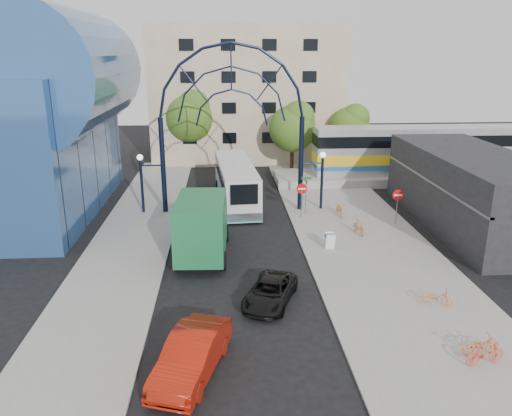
{
  "coord_description": "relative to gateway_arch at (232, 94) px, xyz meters",
  "views": [
    {
      "loc": [
        -0.62,
        -21.44,
        11.48
      ],
      "look_at": [
        1.18,
        6.0,
        2.77
      ],
      "focal_mm": 35.0,
      "sensor_mm": 36.0,
      "label": 1
    }
  ],
  "objects": [
    {
      "name": "tree_north_a",
      "position": [
        6.12,
        11.93,
        -3.95
      ],
      "size": [
        4.48,
        4.48,
        7.0
      ],
      "color": "#382314",
      "rests_on": "ground"
    },
    {
      "name": "sandwich_board",
      "position": [
        5.6,
        -8.02,
        -7.81
      ],
      "size": [
        0.55,
        0.61,
        0.99
      ],
      "color": "white",
      "rests_on": "sidewalk_east"
    },
    {
      "name": "black_suv",
      "position": [
        1.44,
        -14.24,
        -7.98
      ],
      "size": [
        3.27,
        4.57,
        1.15
      ],
      "primitive_type": "imported",
      "rotation": [
        0.0,
        0.0,
        -0.36
      ],
      "color": "black",
      "rests_on": "ground"
    },
    {
      "name": "gateway_arch",
      "position": [
        0.0,
        0.0,
        0.0
      ],
      "size": [
        13.64,
        0.44,
        12.1
      ],
      "color": "black",
      "rests_on": "ground"
    },
    {
      "name": "bike_far_b",
      "position": [
        9.08,
        -19.81,
        -7.94
      ],
      "size": [
        1.7,
        0.75,
        0.99
      ],
      "primitive_type": "imported",
      "rotation": [
        0.0,
        0.0,
        1.75
      ],
      "color": "#D4432A",
      "rests_on": "sidewalk_east"
    },
    {
      "name": "plaza_west",
      "position": [
        -6.5,
        -8.0,
        -8.5
      ],
      "size": [
        5.0,
        50.0,
        0.12
      ],
      "primitive_type": "cube",
      "color": "gray",
      "rests_on": "ground"
    },
    {
      "name": "city_bus",
      "position": [
        0.28,
        2.41,
        -6.91
      ],
      "size": [
        3.37,
        11.63,
        3.15
      ],
      "rotation": [
        0.0,
        0.0,
        0.07
      ],
      "color": "silver",
      "rests_on": "ground"
    },
    {
      "name": "do_not_enter_sign",
      "position": [
        11.0,
        -4.0,
        -6.58
      ],
      "size": [
        0.76,
        0.07,
        2.48
      ],
      "color": "slate",
      "rests_on": "sidewalk_east"
    },
    {
      "name": "transit_hall",
      "position": [
        -15.3,
        1.0,
        -1.86
      ],
      "size": [
        16.5,
        18.0,
        14.5
      ],
      "color": "#315A97",
      "rests_on": "ground"
    },
    {
      "name": "bike_far_c",
      "position": [
        9.2,
        -19.15,
        -8.04
      ],
      "size": [
        1.57,
        0.71,
        0.8
      ],
      "primitive_type": "imported",
      "rotation": [
        0.0,
        0.0,
        1.69
      ],
      "color": "#D7632B",
      "rests_on": "sidewalk_east"
    },
    {
      "name": "tree_north_b",
      "position": [
        -3.88,
        15.93,
        -3.29
      ],
      "size": [
        5.12,
        5.12,
        8.0
      ],
      "color": "#382314",
      "rests_on": "ground"
    },
    {
      "name": "stop_sign",
      "position": [
        4.8,
        -2.0,
        -6.56
      ],
      "size": [
        0.8,
        0.07,
        2.5
      ],
      "color": "slate",
      "rests_on": "sidewalk_east"
    },
    {
      "name": "bike_near_a",
      "position": [
        7.64,
        -1.72,
        -7.96
      ],
      "size": [
        0.65,
        1.8,
        0.94
      ],
      "primitive_type": "imported",
      "rotation": [
        0.0,
        0.0,
        0.01
      ],
      "color": "#CC6D28",
      "rests_on": "sidewalk_east"
    },
    {
      "name": "sidewalk_east",
      "position": [
        8.0,
        -10.0,
        -8.5
      ],
      "size": [
        8.0,
        56.0,
        0.12
      ],
      "primitive_type": "cube",
      "color": "gray",
      "rests_on": "ground"
    },
    {
      "name": "red_sedan",
      "position": [
        -1.94,
        -19.5,
        -7.75
      ],
      "size": [
        3.08,
        5.16,
        1.61
      ],
      "primitive_type": "imported",
      "rotation": [
        0.0,
        0.0,
        -0.3
      ],
      "color": "#9C1709",
      "rests_on": "ground"
    },
    {
      "name": "bike_near_b",
      "position": [
        7.99,
        -5.63,
        -7.96
      ],
      "size": [
        0.71,
        1.65,
        0.96
      ],
      "primitive_type": "imported",
      "rotation": [
        0.0,
        0.0,
        0.17
      ],
      "color": "orange",
      "rests_on": "sidewalk_east"
    },
    {
      "name": "ground",
      "position": [
        0.0,
        -14.0,
        -8.56
      ],
      "size": [
        120.0,
        120.0,
        0.0
      ],
      "primitive_type": "plane",
      "color": "black",
      "rests_on": "ground"
    },
    {
      "name": "street_name_sign",
      "position": [
        5.2,
        -1.4,
        -6.43
      ],
      "size": [
        0.7,
        0.7,
        2.8
      ],
      "color": "slate",
      "rests_on": "sidewalk_east"
    },
    {
      "name": "commercial_block_east",
      "position": [
        16.0,
        -4.0,
        -6.06
      ],
      "size": [
        6.0,
        16.0,
        5.0
      ],
      "primitive_type": "cube",
      "color": "black",
      "rests_on": "ground"
    },
    {
      "name": "tree_north_c",
      "position": [
        12.12,
        13.93,
        -4.28
      ],
      "size": [
        4.16,
        4.16,
        6.5
      ],
      "color": "#382314",
      "rests_on": "ground"
    },
    {
      "name": "green_truck",
      "position": [
        -1.92,
        -8.02,
        -6.74
      ],
      "size": [
        3.05,
        7.31,
        3.63
      ],
      "rotation": [
        0.0,
        0.0,
        -0.04
      ],
      "color": "black",
      "rests_on": "ground"
    },
    {
      "name": "bike_far_a",
      "position": [
        9.14,
        -15.14,
        -8.03
      ],
      "size": [
        1.66,
        1.02,
        0.82
      ],
      "primitive_type": "imported",
      "rotation": [
        0.0,
        0.0,
        1.24
      ],
      "color": "orange",
      "rests_on": "sidewalk_east"
    },
    {
      "name": "train_car",
      "position": [
        20.0,
        8.0,
        -5.66
      ],
      "size": [
        25.1,
        3.05,
        4.2
      ],
      "color": "#B7B7BC",
      "rests_on": "train_platform"
    },
    {
      "name": "train_platform",
      "position": [
        20.0,
        8.0,
        -8.16
      ],
      "size": [
        32.0,
        5.0,
        0.8
      ],
      "primitive_type": "cube",
      "color": "gray",
      "rests_on": "ground"
    },
    {
      "name": "apartment_block",
      "position": [
        2.0,
        20.97,
        -1.55
      ],
      "size": [
        20.0,
        12.1,
        14.0
      ],
      "color": "tan",
      "rests_on": "ground"
    }
  ]
}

